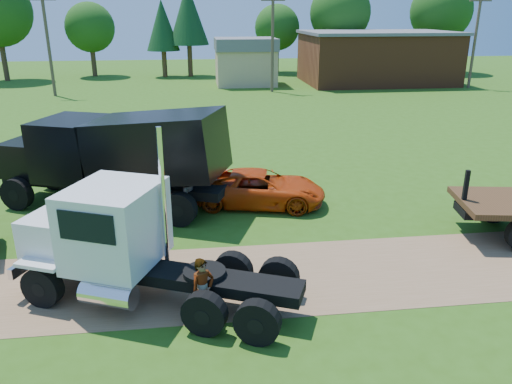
{
  "coord_description": "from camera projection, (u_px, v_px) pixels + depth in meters",
  "views": [
    {
      "loc": [
        -1.59,
        -12.63,
        7.3
      ],
      "look_at": [
        0.38,
        2.88,
        1.6
      ],
      "focal_mm": 35.0,
      "sensor_mm": 36.0,
      "label": 1
    }
  ],
  "objects": [
    {
      "name": "tan_shed",
      "position": [
        246.0,
        61.0,
        51.39
      ],
      "size": [
        6.2,
        5.4,
        4.7
      ],
      "color": "tan",
      "rests_on": "ground"
    },
    {
      "name": "white_semi_tractor",
      "position": [
        119.0,
        242.0,
        13.1
      ],
      "size": [
        7.68,
        5.06,
        4.6
      ],
      "rotation": [
        0.0,
        0.0,
        -0.4
      ],
      "color": "black",
      "rests_on": "ground"
    },
    {
      "name": "utility_poles",
      "position": [
        273.0,
        40.0,
        46.18
      ],
      "size": [
        42.2,
        0.28,
        9.0
      ],
      "color": "#4B372A",
      "rests_on": "ground"
    },
    {
      "name": "ground",
      "position": [
        256.0,
        278.0,
        14.46
      ],
      "size": [
        140.0,
        140.0,
        0.0
      ],
      "primitive_type": "plane",
      "color": "#2D5512",
      "rests_on": "ground"
    },
    {
      "name": "brick_building",
      "position": [
        376.0,
        57.0,
        52.97
      ],
      "size": [
        15.4,
        10.4,
        5.3
      ],
      "color": "brown",
      "rests_on": "ground"
    },
    {
      "name": "dirt_track",
      "position": [
        256.0,
        278.0,
        14.46
      ],
      "size": [
        120.0,
        4.2,
        0.01
      ],
      "primitive_type": "cube",
      "color": "brown",
      "rests_on": "ground"
    },
    {
      "name": "orange_pickup",
      "position": [
        261.0,
        188.0,
        19.69
      ],
      "size": [
        5.44,
        3.34,
        1.41
      ],
      "primitive_type": "imported",
      "rotation": [
        0.0,
        0.0,
        1.36
      ],
      "color": "#BF3809",
      "rests_on": "ground"
    },
    {
      "name": "tree_row",
      "position": [
        241.0,
        16.0,
        57.65
      ],
      "size": [
        58.01,
        10.44,
        10.94
      ],
      "color": "#3D2719",
      "rests_on": "ground"
    },
    {
      "name": "black_dump_truck",
      "position": [
        118.0,
        154.0,
        19.0
      ],
      "size": [
        9.2,
        5.65,
        3.95
      ],
      "rotation": [
        0.0,
        0.0,
        -0.37
      ],
      "color": "black",
      "rests_on": "ground"
    },
    {
      "name": "spectator_a",
      "position": [
        203.0,
        291.0,
        12.17
      ],
      "size": [
        0.75,
        0.68,
        1.72
      ],
      "primitive_type": "imported",
      "rotation": [
        0.0,
        0.0,
        0.55
      ],
      "color": "#999999",
      "rests_on": "ground"
    },
    {
      "name": "spectator_b",
      "position": [
        186.0,
        196.0,
        18.47
      ],
      "size": [
        1.02,
        0.93,
        1.71
      ],
      "primitive_type": "imported",
      "rotation": [
        0.0,
        0.0,
        3.58
      ],
      "color": "#999999",
      "rests_on": "ground"
    }
  ]
}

